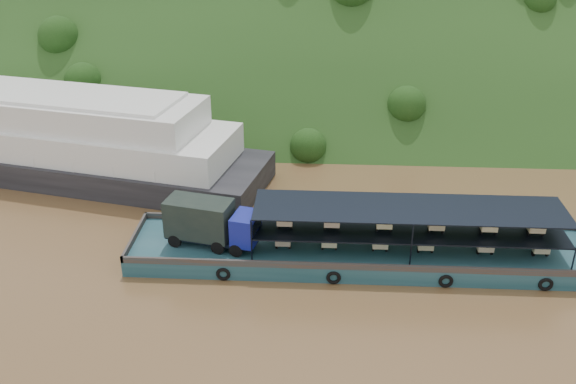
{
  "coord_description": "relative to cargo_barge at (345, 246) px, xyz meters",
  "views": [
    {
      "loc": [
        0.66,
        -44.15,
        26.45
      ],
      "look_at": [
        -2.0,
        3.0,
        3.2
      ],
      "focal_mm": 40.0,
      "sensor_mm": 36.0,
      "label": 1
    }
  ],
  "objects": [
    {
      "name": "cargo_barge",
      "position": [
        0.0,
        0.0,
        0.0
      ],
      "size": [
        35.0,
        7.18,
        4.8
      ],
      "color": "#133C44",
      "rests_on": "ground"
    },
    {
      "name": "ground",
      "position": [
        -2.65,
        1.92,
        -1.19
      ],
      "size": [
        160.0,
        160.0,
        0.0
      ],
      "primitive_type": "plane",
      "color": "brown",
      "rests_on": "ground"
    },
    {
      "name": "hillside",
      "position": [
        -2.65,
        37.92,
        -1.19
      ],
      "size": [
        140.0,
        39.6,
        39.6
      ],
      "primitive_type": "cube",
      "rotation": [
        0.79,
        0.0,
        0.0
      ],
      "color": "#1B3814",
      "rests_on": "ground"
    },
    {
      "name": "passenger_ferry",
      "position": [
        -27.35,
        14.77,
        2.36
      ],
      "size": [
        41.77,
        18.59,
        8.21
      ],
      "rotation": [
        0.0,
        0.0,
        -0.22
      ],
      "color": "black",
      "rests_on": "ground"
    }
  ]
}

